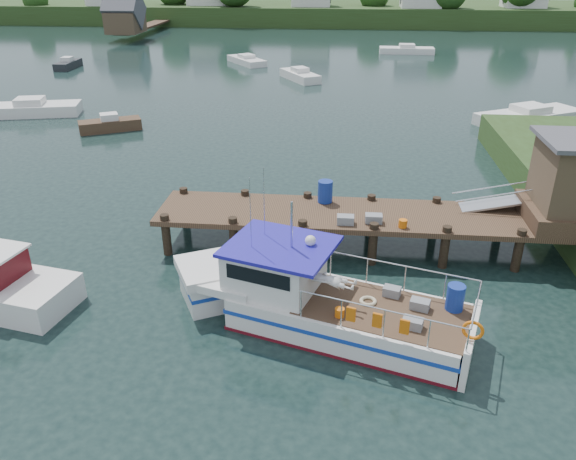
# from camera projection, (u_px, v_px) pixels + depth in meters

# --- Properties ---
(ground_plane) EXTENTS (160.00, 160.00, 0.00)m
(ground_plane) POSITION_uv_depth(u_px,v_px,m) (318.00, 245.00, 21.53)
(ground_plane) COLOR black
(far_shore) EXTENTS (140.00, 42.55, 9.22)m
(far_shore) POSITION_uv_depth(u_px,v_px,m) (343.00, 9.00, 94.31)
(far_shore) COLOR #29421B
(far_shore) RESTS_ON ground
(dock) EXTENTS (16.60, 3.00, 4.78)m
(dock) POSITION_uv_depth(u_px,v_px,m) (502.00, 197.00, 19.99)
(dock) COLOR #443020
(dock) RESTS_ON ground
(lobster_boat) EXTENTS (9.41, 5.05, 4.58)m
(lobster_boat) POSITION_uv_depth(u_px,v_px,m) (311.00, 299.00, 16.58)
(lobster_boat) COLOR silver
(lobster_boat) RESTS_ON ground
(moored_rowboat) EXTENTS (3.93, 2.90, 1.10)m
(moored_rowboat) POSITION_uv_depth(u_px,v_px,m) (110.00, 124.00, 35.52)
(moored_rowboat) COLOR #443020
(moored_rowboat) RESTS_ON ground
(moored_far) EXTENTS (6.15, 2.16, 1.04)m
(moored_far) POSITION_uv_depth(u_px,v_px,m) (407.00, 50.00, 64.19)
(moored_far) COLOR silver
(moored_far) RESTS_ON ground
(moored_a) EXTENTS (6.85, 3.72, 1.20)m
(moored_a) POSITION_uv_depth(u_px,v_px,m) (31.00, 109.00, 39.02)
(moored_a) COLOR silver
(moored_a) RESTS_ON ground
(moored_b) EXTENTS (4.07, 5.23, 1.12)m
(moored_b) POSITION_uv_depth(u_px,v_px,m) (300.00, 75.00, 50.24)
(moored_b) COLOR silver
(moored_b) RESTS_ON ground
(moored_c) EXTENTS (7.71, 5.85, 1.17)m
(moored_c) POSITION_uv_depth(u_px,v_px,m) (529.00, 116.00, 37.23)
(moored_c) COLOR silver
(moored_c) RESTS_ON ground
(moored_d) EXTENTS (4.80, 5.65, 0.95)m
(moored_d) POSITION_uv_depth(u_px,v_px,m) (247.00, 60.00, 57.92)
(moored_d) COLOR silver
(moored_d) RESTS_ON ground
(moored_e) EXTENTS (1.45, 3.99, 1.09)m
(moored_e) POSITION_uv_depth(u_px,v_px,m) (68.00, 64.00, 55.58)
(moored_e) COLOR black
(moored_e) RESTS_ON ground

